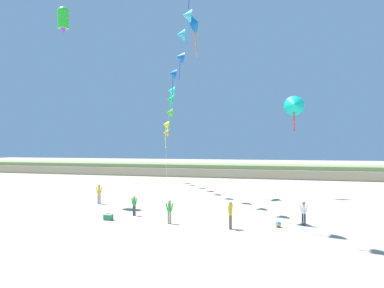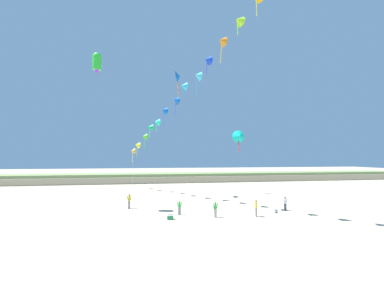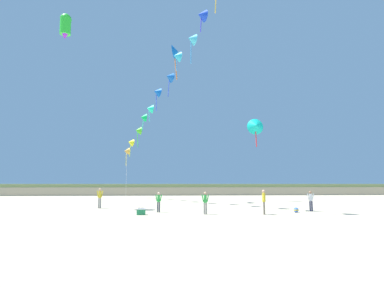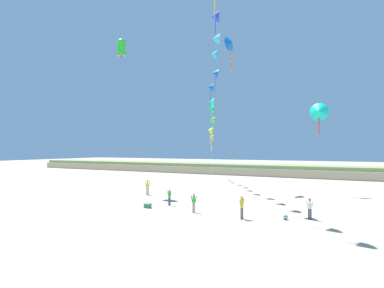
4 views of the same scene
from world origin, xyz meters
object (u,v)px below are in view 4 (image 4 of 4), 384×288
Objects in this scene: person_near_left at (310,207)px; large_kite_mid_trail at (122,48)px; beach_cooler at (148,205)px; person_far_left at (194,201)px; large_kite_low_lead at (231,44)px; person_far_right at (242,206)px; large_kite_high_solo at (319,111)px; person_mid_center at (169,196)px; beach_ball at (285,217)px; person_near_right at (148,186)px.

large_kite_mid_trail reaches higher than person_near_left.
large_kite_mid_trail is 4.25× the size of beach_cooler.
person_far_left is at bearing -25.43° from large_kite_mid_trail.
large_kite_low_lead is 13.39m from large_kite_mid_trail.
large_kite_low_lead is at bearing 112.45° from person_far_right.
large_kite_low_lead is 23.07m from beach_cooler.
person_far_right is 17.98m from large_kite_high_solo.
person_near_left is 11.70m from person_mid_center.
large_kite_high_solo is (11.40, 13.32, 8.39)m from person_mid_center.
person_far_right is at bearing -154.22° from person_near_left.
person_far_right is at bearing -67.55° from large_kite_low_lead.
large_kite_mid_trail is at bearing -141.35° from large_kite_low_lead.
large_kite_mid_trail reaches higher than beach_ball.
large_kite_high_solo reaches higher than person_far_left.
large_kite_low_lead reaches higher than beach_cooler.
large_kite_high_solo is at bearing 61.74° from person_far_left.
large_kite_low_lead is 24.09m from beach_ball.
person_far_right reaches higher than beach_cooler.
large_kite_mid_trail reaches higher than person_near_right.
person_far_left is at bearing 174.60° from person_far_right.
person_far_right is at bearing -16.07° from person_mid_center.
person_far_right is 4.66× the size of beach_ball.
beach_cooler is at bearing -129.69° from large_kite_high_solo.
beach_cooler is at bearing -172.30° from person_near_left.
person_far_right is 0.37× the size of large_kite_low_lead.
large_kite_high_solo is at bearing 84.96° from beach_ball.
person_near_left reaches higher than beach_ball.
large_kite_high_solo is at bearing 50.31° from beach_cooler.
beach_cooler is at bearing 177.52° from person_far_right.
person_near_right reaches higher than person_far_left.
person_far_right is (-4.34, -2.10, 0.08)m from person_near_left.
large_kite_low_lead reaches higher than person_near_right.
person_far_left is at bearing -27.69° from person_mid_center.
person_far_right is (7.35, -2.12, 0.12)m from person_mid_center.
person_mid_center reaches higher than beach_cooler.
large_kite_mid_trail is (-10.39, -8.31, -1.50)m from large_kite_low_lead.
person_mid_center is 0.60× the size of large_kite_mid_trail.
beach_ball is (11.26, 0.91, -0.03)m from beach_cooler.
large_kite_mid_trail is at bearing 178.44° from person_near_right.
beach_ball is at bearing 24.54° from person_far_right.
beach_cooler is (7.95, -5.89, -16.52)m from large_kite_mid_trail.
large_kite_mid_trail is 19.26m from beach_cooler.
large_kite_low_lead reaches higher than beach_ball.
large_kite_high_solo reaches higher than beach_cooler.
beach_cooler is (-1.11, -1.75, -0.64)m from person_mid_center.
person_far_right is 0.45× the size of large_kite_high_solo.
large_kite_high_solo is (16.66, 9.28, 8.26)m from person_near_right.
person_far_right is 3.18m from beach_ball.
person_far_right is at bearing -26.02° from person_near_right.
person_near_right is 16.20m from large_kite_mid_trail.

